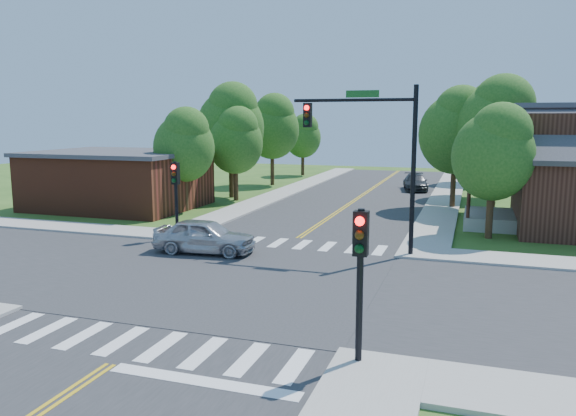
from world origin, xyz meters
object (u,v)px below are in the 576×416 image
(signal_pole_se, at_px, (360,257))
(car_dgrey, at_px, (415,183))
(signal_mast_ne, at_px, (374,142))
(car_silver, at_px, (205,237))
(signal_pole_nw, at_px, (176,185))

(signal_pole_se, distance_m, car_dgrey, 33.99)
(signal_mast_ne, distance_m, car_silver, 8.32)
(car_silver, bearing_deg, signal_mast_ne, -75.89)
(signal_pole_nw, relative_size, car_silver, 0.84)
(car_silver, height_order, car_dgrey, car_silver)
(signal_mast_ne, height_order, car_silver, signal_mast_ne)
(car_silver, relative_size, car_dgrey, 0.97)
(signal_mast_ne, xyz_separation_m, car_dgrey, (-0.41, 22.65, -4.21))
(signal_mast_ne, xyz_separation_m, car_silver, (-6.88, -2.26, -4.10))
(signal_pole_se, relative_size, car_silver, 0.84)
(signal_pole_se, height_order, car_dgrey, signal_pole_se)
(car_dgrey, bearing_deg, car_silver, -114.60)
(car_silver, bearing_deg, signal_pole_nw, 45.42)
(signal_pole_se, bearing_deg, signal_mast_ne, 98.56)
(signal_mast_ne, bearing_deg, signal_pole_se, -81.44)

